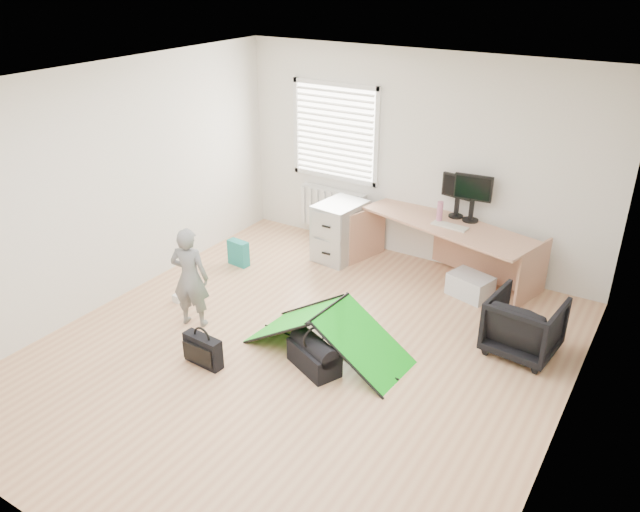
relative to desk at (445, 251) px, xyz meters
The scene contains 18 objects.
ground 2.46m from the desk, 104.51° to the right, with size 5.50×5.50×0.00m, color tan.
back_wall 1.22m from the desk, 146.70° to the left, with size 5.00×0.02×2.70m, color silver.
window 2.19m from the desk, 168.76° to the left, with size 1.20×0.06×1.20m, color silver.
radiator 1.84m from the desk, 169.98° to the left, with size 1.00×0.12×0.60m, color silver.
desk is the anchor object (origin of this frame).
filing_cabinet 1.42m from the desk, behind, with size 0.50×0.67×0.78m, color #AFB2B4.
monitor_left 0.63m from the desk, 88.10° to the left, with size 0.42×0.09×0.40m, color black.
monitor_right 0.67m from the desk, 47.26° to the left, with size 0.46×0.10×0.44m, color black.
keyboard 0.40m from the desk, 53.64° to the right, with size 0.44×0.15×0.02m, color beige.
thermos 0.52m from the desk, behind, with size 0.07×0.07×0.26m, color #B26382.
office_chair 1.70m from the desk, 40.49° to the right, with size 0.67×0.69×0.63m, color black.
person 3.14m from the desk, 127.96° to the right, with size 0.42×0.27×1.14m, color slate.
kite 2.20m from the desk, 100.06° to the right, with size 1.67×0.74×0.52m, color #12C31A, non-canonical shape.
storage_crate 0.57m from the desk, 30.11° to the right, with size 0.49×0.34×0.27m, color silver.
tote_bag 2.65m from the desk, 156.40° to the right, with size 0.29×0.13×0.34m, color #1C7B77.
laptop_bag 3.28m from the desk, 113.79° to the right, with size 0.42×0.13×0.32m, color black.
white_box 3.29m from the desk, 137.53° to the right, with size 0.09×0.09×0.09m, color silver.
duffel_bag 2.51m from the desk, 98.13° to the right, with size 0.57×0.29×0.25m, color black.
Camera 1 is at (2.99, -4.40, 3.67)m, focal length 35.00 mm.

